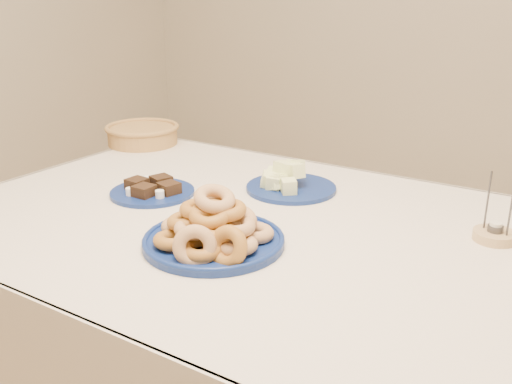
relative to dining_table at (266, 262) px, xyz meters
The scene contains 6 objects.
dining_table is the anchor object (origin of this frame).
donut_platter 0.23m from the dining_table, 100.71° to the right, with size 0.43×0.43×0.15m.
melon_plate 0.30m from the dining_table, 108.66° to the left, with size 0.27×0.27×0.09m.
brownie_plate 0.41m from the dining_table, behind, with size 0.31×0.31×0.04m.
wicker_basket 0.92m from the dining_table, 152.56° to the left, with size 0.35×0.35×0.07m.
candle_holder 0.55m from the dining_table, 21.88° to the left, with size 0.12×0.12×0.16m.
Camera 1 is at (0.68, -1.13, 1.30)m, focal length 40.00 mm.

